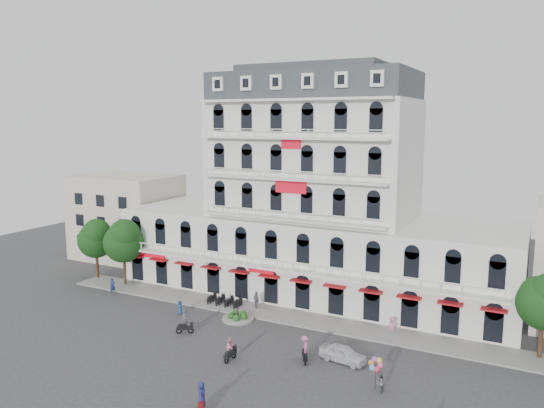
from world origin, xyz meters
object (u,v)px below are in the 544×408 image
(parked_car, at_px, (343,354))
(rider_west, at_px, (185,322))
(rider_center, at_px, (305,348))
(rider_southwest, at_px, (230,349))
(balloon_vendor, at_px, (378,375))
(rider_east, at_px, (201,397))

(parked_car, distance_m, rider_west, 15.25)
(rider_center, bearing_deg, rider_west, -120.00)
(rider_southwest, xyz_separation_m, rider_center, (5.61, 2.58, 0.20))
(balloon_vendor, bearing_deg, rider_southwest, -177.05)
(rider_southwest, distance_m, balloon_vendor, 12.35)
(rider_southwest, bearing_deg, balloon_vendor, -85.03)
(rider_west, height_order, rider_southwest, rider_west)
(rider_southwest, height_order, balloon_vendor, balloon_vendor)
(parked_car, height_order, rider_east, rider_east)
(parked_car, distance_m, rider_east, 13.20)
(parked_car, height_order, rider_west, rider_west)
(rider_east, bearing_deg, balloon_vendor, -79.49)
(parked_car, xyz_separation_m, rider_east, (-6.02, -11.73, 0.42))
(parked_car, distance_m, rider_southwest, 9.36)
(rider_southwest, distance_m, rider_center, 6.18)
(parked_car, relative_size, rider_center, 1.77)
(parked_car, bearing_deg, balloon_vendor, -123.01)
(rider_west, bearing_deg, balloon_vendor, -37.62)
(rider_west, distance_m, rider_center, 12.42)
(parked_car, relative_size, balloon_vendor, 1.66)
(parked_car, xyz_separation_m, rider_southwest, (-8.39, -4.15, 0.33))
(rider_west, height_order, rider_east, rider_west)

